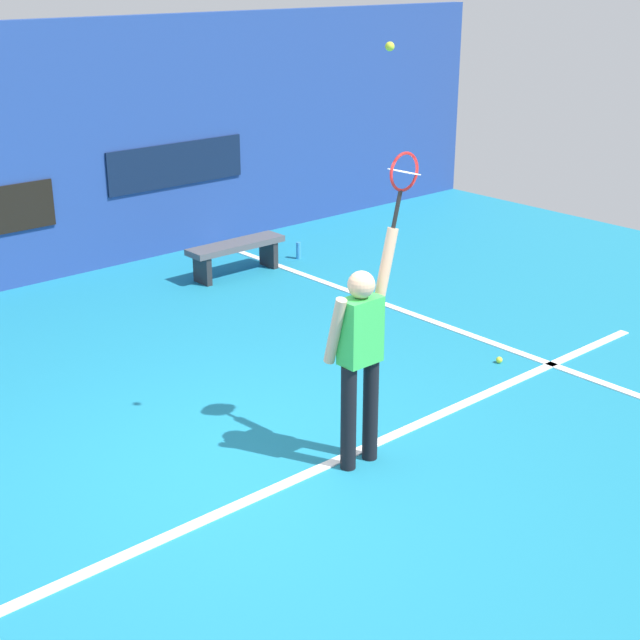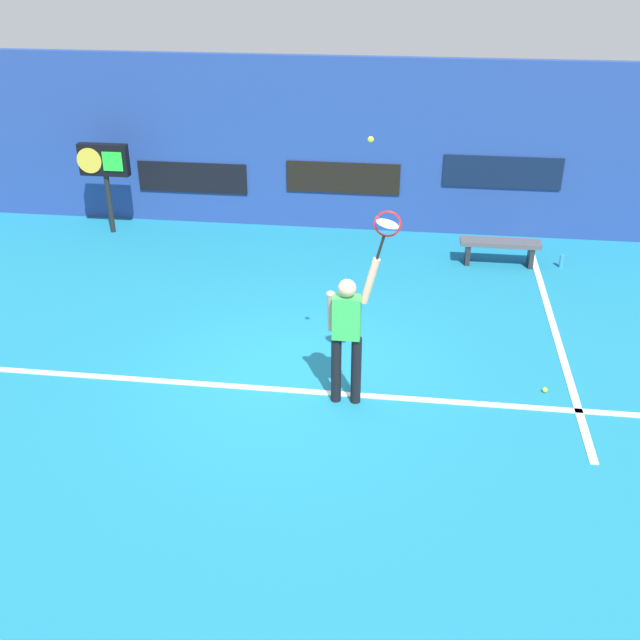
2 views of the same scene
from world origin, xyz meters
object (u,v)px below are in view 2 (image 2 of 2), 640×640
object	(u,v)px
tennis_ball	(371,139)
court_bench	(500,247)
scoreboard_clock	(104,164)
tennis_racket	(387,227)
spare_ball	(545,390)
water_bottle	(561,261)
tennis_player	(347,331)

from	to	relation	value
tennis_ball	court_bench	size ratio (longest dim) A/B	0.05
scoreboard_clock	tennis_racket	bearing A→B (deg)	-43.92
court_bench	spare_ball	xyz separation A→B (m)	(0.29, -4.20, -0.30)
court_bench	spare_ball	distance (m)	4.22
water_bottle	spare_ball	world-z (taller)	water_bottle
tennis_player	tennis_racket	world-z (taller)	tennis_racket
tennis_racket	tennis_ball	bearing A→B (deg)	-174.13
spare_ball	court_bench	bearing A→B (deg)	93.96
tennis_ball	court_bench	world-z (taller)	tennis_ball
tennis_player	tennis_ball	xyz separation A→B (m)	(0.22, -0.03, 2.35)
tennis_ball	water_bottle	world-z (taller)	tennis_ball
tennis_ball	court_bench	bearing A→B (deg)	66.87
tennis_ball	water_bottle	bearing A→B (deg)	56.74
tennis_ball	tennis_player	bearing A→B (deg)	173.28
tennis_player	court_bench	bearing A→B (deg)	64.54
tennis_racket	spare_ball	world-z (taller)	tennis_racket
water_bottle	tennis_ball	bearing A→B (deg)	-123.26
tennis_ball	spare_ball	world-z (taller)	tennis_ball
scoreboard_clock	tennis_ball	bearing A→B (deg)	-45.13
tennis_player	scoreboard_clock	size ratio (longest dim) A/B	1.14
tennis_ball	spare_ball	xyz separation A→B (m)	(2.32, 0.56, -3.32)
water_bottle	spare_ball	bearing A→B (deg)	-100.74
tennis_racket	tennis_ball	xyz separation A→B (m)	(-0.21, -0.02, 0.98)
scoreboard_clock	spare_ball	distance (m)	9.21
tennis_ball	spare_ball	bearing A→B (deg)	13.48
tennis_racket	court_bench	xyz separation A→B (m)	(1.82, 4.74, -2.03)
scoreboard_clock	spare_ball	size ratio (longest dim) A/B	25.65
court_bench	spare_ball	world-z (taller)	court_bench
tennis_racket	court_bench	distance (m)	5.47
tennis_ball	scoreboard_clock	world-z (taller)	tennis_ball
tennis_racket	tennis_ball	world-z (taller)	tennis_ball
tennis_racket	spare_ball	bearing A→B (deg)	14.22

